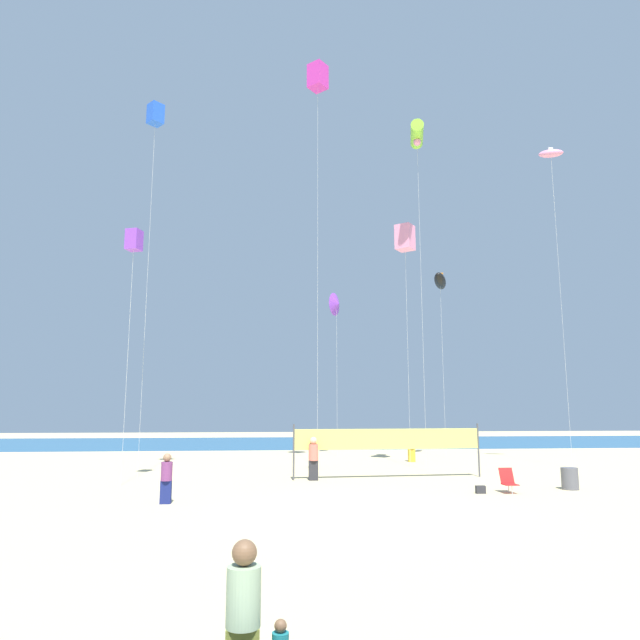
{
  "coord_description": "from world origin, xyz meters",
  "views": [
    {
      "loc": [
        -2.85,
        -17.33,
        3.05
      ],
      "look_at": [
        -0.58,
        7.0,
        6.95
      ],
      "focal_mm": 31.45,
      "sensor_mm": 36.0,
      "label": 1
    }
  ],
  "objects_px": {
    "beachgoer_maroon_shirt": "(313,451)",
    "folding_beach_chair": "(508,480)",
    "beachgoer_coral_shirt": "(313,457)",
    "kite_pink_box": "(405,238)",
    "kite_pink_inflatable": "(551,155)",
    "kite_violet_box": "(134,241)",
    "kite_black_inflatable": "(440,281)",
    "volleyball_net": "(388,441)",
    "trash_barrel": "(570,479)",
    "kite_magenta_box": "(318,77)",
    "beach_handbag": "(481,490)",
    "beachgoer_plum_shirt": "(166,477)",
    "beachgoer_charcoal_shirt": "(411,445)",
    "kite_lime_tube": "(417,135)",
    "kite_blue_box": "(155,115)",
    "kite_violet_delta": "(337,304)",
    "mother_figure": "(243,614)"
  },
  "relations": [
    {
      "from": "folding_beach_chair",
      "to": "beachgoer_plum_shirt",
      "type": "bearing_deg",
      "value": 170.45
    },
    {
      "from": "beachgoer_charcoal_shirt",
      "to": "folding_beach_chair",
      "type": "height_order",
      "value": "beachgoer_charcoal_shirt"
    },
    {
      "from": "kite_magenta_box",
      "to": "folding_beach_chair",
      "type": "bearing_deg",
      "value": -54.57
    },
    {
      "from": "trash_barrel",
      "to": "kite_magenta_box",
      "type": "xyz_separation_m",
      "value": [
        -9.03,
        8.26,
        21.55
      ]
    },
    {
      "from": "beachgoer_charcoal_shirt",
      "to": "folding_beach_chair",
      "type": "relative_size",
      "value": 2.03
    },
    {
      "from": "folding_beach_chair",
      "to": "kite_pink_box",
      "type": "distance_m",
      "value": 15.61
    },
    {
      "from": "kite_lime_tube",
      "to": "kite_pink_inflatable",
      "type": "relative_size",
      "value": 1.01
    },
    {
      "from": "beachgoer_coral_shirt",
      "to": "folding_beach_chair",
      "type": "height_order",
      "value": "beachgoer_coral_shirt"
    },
    {
      "from": "trash_barrel",
      "to": "beach_handbag",
      "type": "bearing_deg",
      "value": -170.24
    },
    {
      "from": "volleyball_net",
      "to": "kite_blue_box",
      "type": "height_order",
      "value": "kite_blue_box"
    },
    {
      "from": "folding_beach_chair",
      "to": "volleyball_net",
      "type": "distance_m",
      "value": 5.97
    },
    {
      "from": "volleyball_net",
      "to": "kite_violet_box",
      "type": "xyz_separation_m",
      "value": [
        -11.34,
        -1.22,
        8.66
      ]
    },
    {
      "from": "volleyball_net",
      "to": "kite_violet_delta",
      "type": "bearing_deg",
      "value": 94.05
    },
    {
      "from": "trash_barrel",
      "to": "kite_blue_box",
      "type": "relative_size",
      "value": 0.05
    },
    {
      "from": "kite_pink_box",
      "to": "volleyball_net",
      "type": "bearing_deg",
      "value": -114.69
    },
    {
      "from": "kite_pink_box",
      "to": "kite_pink_inflatable",
      "type": "height_order",
      "value": "kite_pink_inflatable"
    },
    {
      "from": "kite_magenta_box",
      "to": "kite_pink_inflatable",
      "type": "bearing_deg",
      "value": -2.16
    },
    {
      "from": "beachgoer_maroon_shirt",
      "to": "kite_violet_delta",
      "type": "relative_size",
      "value": 0.15
    },
    {
      "from": "kite_violet_box",
      "to": "kite_pink_box",
      "type": "bearing_deg",
      "value": 24.13
    },
    {
      "from": "beachgoer_maroon_shirt",
      "to": "kite_pink_box",
      "type": "relative_size",
      "value": 0.12
    },
    {
      "from": "beachgoer_plum_shirt",
      "to": "kite_lime_tube",
      "type": "relative_size",
      "value": 0.09
    },
    {
      "from": "kite_violet_delta",
      "to": "beachgoer_coral_shirt",
      "type": "bearing_deg",
      "value": -101.8
    },
    {
      "from": "volleyball_net",
      "to": "kite_black_inflatable",
      "type": "bearing_deg",
      "value": 59.76
    },
    {
      "from": "beachgoer_maroon_shirt",
      "to": "kite_pink_inflatable",
      "type": "bearing_deg",
      "value": -112.94
    },
    {
      "from": "kite_black_inflatable",
      "to": "kite_pink_inflatable",
      "type": "distance_m",
      "value": 10.06
    },
    {
      "from": "beachgoer_charcoal_shirt",
      "to": "beach_handbag",
      "type": "relative_size",
      "value": 5.1
    },
    {
      "from": "beachgoer_plum_shirt",
      "to": "kite_violet_box",
      "type": "relative_size",
      "value": 0.15
    },
    {
      "from": "beachgoer_plum_shirt",
      "to": "kite_pink_box",
      "type": "bearing_deg",
      "value": 68.54
    },
    {
      "from": "folding_beach_chair",
      "to": "kite_pink_box",
      "type": "height_order",
      "value": "kite_pink_box"
    },
    {
      "from": "kite_pink_box",
      "to": "kite_pink_inflatable",
      "type": "relative_size",
      "value": 0.75
    },
    {
      "from": "beachgoer_plum_shirt",
      "to": "volleyball_net",
      "type": "xyz_separation_m",
      "value": [
        8.72,
        6.02,
        0.78
      ]
    },
    {
      "from": "beachgoer_coral_shirt",
      "to": "kite_black_inflatable",
      "type": "relative_size",
      "value": 0.15
    },
    {
      "from": "trash_barrel",
      "to": "volleyball_net",
      "type": "xyz_separation_m",
      "value": [
        -6.19,
        4.11,
        1.23
      ]
    },
    {
      "from": "mother_figure",
      "to": "beachgoer_coral_shirt",
      "type": "bearing_deg",
      "value": 89.39
    },
    {
      "from": "beachgoer_plum_shirt",
      "to": "beachgoer_maroon_shirt",
      "type": "height_order",
      "value": "beachgoer_maroon_shirt"
    },
    {
      "from": "beachgoer_maroon_shirt",
      "to": "kite_black_inflatable",
      "type": "relative_size",
      "value": 0.14
    },
    {
      "from": "trash_barrel",
      "to": "kite_black_inflatable",
      "type": "bearing_deg",
      "value": 91.29
    },
    {
      "from": "beachgoer_plum_shirt",
      "to": "kite_pink_box",
      "type": "distance_m",
      "value": 19.48
    },
    {
      "from": "beachgoer_coral_shirt",
      "to": "beach_handbag",
      "type": "height_order",
      "value": "beachgoer_coral_shirt"
    },
    {
      "from": "beachgoer_maroon_shirt",
      "to": "kite_pink_box",
      "type": "bearing_deg",
      "value": -106.64
    },
    {
      "from": "beachgoer_plum_shirt",
      "to": "kite_blue_box",
      "type": "relative_size",
      "value": 0.09
    },
    {
      "from": "kite_black_inflatable",
      "to": "beachgoer_charcoal_shirt",
      "type": "bearing_deg",
      "value": -140.22
    },
    {
      "from": "mother_figure",
      "to": "kite_violet_box",
      "type": "height_order",
      "value": "kite_violet_box"
    },
    {
      "from": "beachgoer_plum_shirt",
      "to": "trash_barrel",
      "type": "bearing_deg",
      "value": 31.04
    },
    {
      "from": "kite_blue_box",
      "to": "trash_barrel",
      "type": "bearing_deg",
      "value": -17.66
    },
    {
      "from": "beachgoer_charcoal_shirt",
      "to": "beachgoer_coral_shirt",
      "type": "height_order",
      "value": "beachgoer_coral_shirt"
    },
    {
      "from": "beachgoer_charcoal_shirt",
      "to": "kite_lime_tube",
      "type": "xyz_separation_m",
      "value": [
        -0.56,
        -5.11,
        16.89
      ]
    },
    {
      "from": "beachgoer_maroon_shirt",
      "to": "folding_beach_chair",
      "type": "bearing_deg",
      "value": -163.86
    },
    {
      "from": "trash_barrel",
      "to": "kite_pink_inflatable",
      "type": "height_order",
      "value": "kite_pink_inflatable"
    },
    {
      "from": "kite_magenta_box",
      "to": "beachgoer_plum_shirt",
      "type": "bearing_deg",
      "value": -120.07
    }
  ]
}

